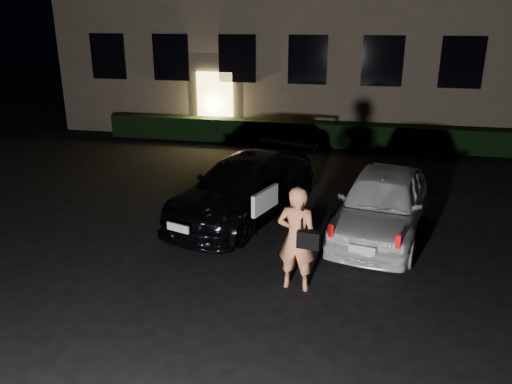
# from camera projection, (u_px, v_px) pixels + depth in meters

# --- Properties ---
(ground) EXTENTS (80.00, 80.00, 0.00)m
(ground) POSITION_uv_depth(u_px,v_px,m) (227.00, 285.00, 8.73)
(ground) COLOR black
(ground) RESTS_ON ground
(hedge) EXTENTS (15.00, 0.70, 0.85)m
(hedge) POSITION_uv_depth(u_px,v_px,m) (304.00, 133.00, 18.26)
(hedge) COLOR black
(hedge) RESTS_ON ground
(sedan) EXTENTS (3.28, 5.11, 1.38)m
(sedan) POSITION_uv_depth(u_px,v_px,m) (244.00, 188.00, 11.59)
(sedan) COLOR black
(sedan) RESTS_ON ground
(hatch) EXTENTS (2.40, 4.42, 1.43)m
(hatch) POSITION_uv_depth(u_px,v_px,m) (382.00, 203.00, 10.57)
(hatch) COLOR white
(hatch) RESTS_ON ground
(man) EXTENTS (0.77, 0.51, 1.86)m
(man) POSITION_uv_depth(u_px,v_px,m) (297.00, 238.00, 8.36)
(man) COLOR #EE9159
(man) RESTS_ON ground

